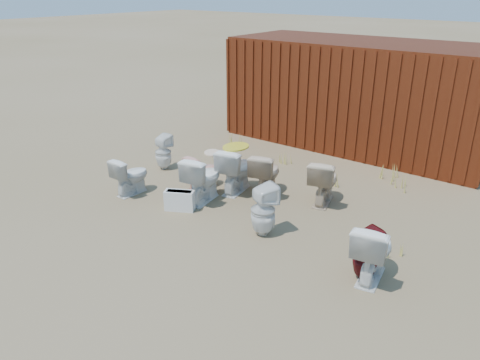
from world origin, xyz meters
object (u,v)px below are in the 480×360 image
Objects in this scene: toilet_front_e at (373,250)px; toilet_back_e at (263,210)px; toilet_front_c at (203,178)px; toilet_back_beige_right at (324,181)px; toilet_back_a at (163,152)px; toilet_front_a at (131,176)px; loose_tank at (180,200)px; shipping_container at (360,94)px; toilet_back_yellowlid at (236,169)px; toilet_front_pink at (202,171)px; toilet_front_maroon at (366,255)px; toilet_back_beige_left at (266,173)px.

toilet_back_e is (-1.77, 0.08, 0.00)m from toilet_front_e.
toilet_front_c reaches higher than toilet_back_beige_right.
toilet_front_c reaches higher than toilet_back_a.
toilet_front_a is 1.40× the size of loose_tank.
shipping_container reaches higher than toilet_back_yellowlid.
toilet_back_beige_right is at bearing -152.28° from toilet_front_pink.
toilet_front_a is 0.97× the size of toilet_front_maroon.
toilet_front_pink is at bearing 11.44° from toilet_back_yellowlid.
toilet_front_pink is at bearing -22.63° from toilet_front_e.
toilet_back_beige_right is at bearing -74.39° from shipping_container.
shipping_container is 7.43× the size of toilet_back_beige_left.
toilet_back_beige_left is at bearing -4.01° from toilet_front_maroon.
toilet_front_pink is at bearing -105.26° from shipping_container.
toilet_back_beige_left reaches higher than toilet_front_maroon.
toilet_front_a is 1.37m from toilet_front_c.
toilet_front_pink is 1.04m from loose_tank.
toilet_back_e reaches higher than toilet_back_a.
toilet_front_e is at bearing -63.39° from shipping_container.
toilet_back_yellowlid is 1.71m from toilet_back_e.
toilet_front_c is at bearing 55.33° from loose_tank.
toilet_front_a is 0.86× the size of toilet_back_beige_right.
toilet_front_c is at bearing 152.69° from toilet_back_a.
toilet_back_yellowlid is (-0.51, -0.22, 0.02)m from toilet_back_beige_left.
toilet_back_e is 1.64m from loose_tank.
toilet_front_maroon is at bearing 172.83° from toilet_front_pink.
toilet_back_a reaches higher than toilet_front_maroon.
toilet_front_c is 2.11m from toilet_back_beige_right.
toilet_front_maroon is at bearing 134.30° from toilet_back_beige_left.
toilet_back_beige_left is at bearing 1.87° from toilet_back_beige_right.
toilet_back_beige_right reaches higher than toilet_front_pink.
toilet_front_c reaches higher than toilet_back_beige_left.
toilet_back_e reaches higher than toilet_front_pink.
toilet_back_a is (-1.27, 0.22, 0.04)m from toilet_front_pink.
toilet_front_c is at bearing -17.08° from toilet_front_e.
toilet_front_maroon is at bearing 160.63° from toilet_back_a.
toilet_back_a is 3.39m from toilet_back_e.
toilet_back_a is 0.89× the size of toilet_back_e.
shipping_container reaches higher than toilet_back_beige_right.
toilet_back_a is 2.02m from loose_tank.
toilet_back_beige_left is 0.94× the size of toilet_back_yellowlid.
toilet_front_e is 3.32m from toilet_back_yellowlid.
shipping_container is 5.19m from toilet_back_e.
toilet_front_a is at bearing -7.81° from toilet_front_e.
toilet_back_beige_right is 2.51m from loose_tank.
shipping_container is at bearing -107.14° from toilet_back_beige_left.
toilet_front_c is (1.24, 0.58, 0.07)m from toilet_front_a.
toilet_front_e is at bearing -177.19° from toilet_front_a.
shipping_container is at bearing -97.98° from toilet_front_pink.
toilet_front_pink is at bearing 10.65° from toilet_front_maroon.
toilet_back_e is at bearing 68.26° from toilet_back_beige_right.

